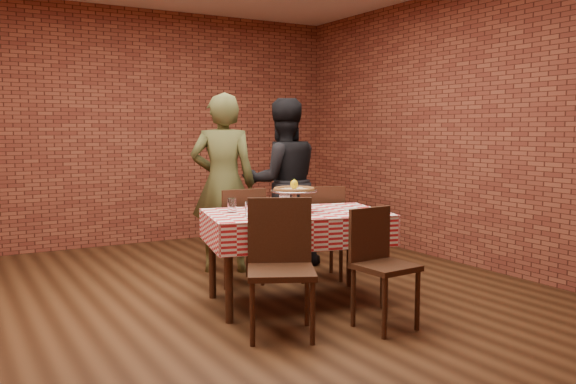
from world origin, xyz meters
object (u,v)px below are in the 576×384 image
object	(u,v)px
water_glass_left	(250,209)
chair_near_left	(281,269)
diner_olive	(223,183)
diner_black	(283,182)
condiment_caddy	(285,199)
table	(296,258)
pizza	(294,190)
chair_near_right	(386,270)
chair_far_left	(237,236)
chair_far_right	(318,232)
water_glass_right	(232,205)
pizza_stand	(294,201)

from	to	relation	value
water_glass_left	chair_near_left	distance (m)	0.70
water_glass_left	diner_olive	bearing A→B (deg)	74.34
diner_black	condiment_caddy	bearing A→B (deg)	74.06
table	pizza	world-z (taller)	pizza
condiment_caddy	chair_near_right	bearing A→B (deg)	-50.31
chair_far_left	chair_far_right	xyz separation A→B (m)	(0.75, -0.22, 0.00)
condiment_caddy	water_glass_right	bearing A→B (deg)	-138.41
water_glass_left	chair_near_left	xyz separation A→B (m)	(-0.06, -0.60, -0.34)
chair_far_left	chair_near_left	bearing A→B (deg)	80.56
pizza	chair_far_right	bearing A→B (deg)	43.92
pizza	chair_near_left	size ratio (longest dim) A/B	0.36
water_glass_left	chair_far_right	world-z (taller)	chair_far_right
condiment_caddy	diner_olive	size ratio (longest dim) A/B	0.07
condiment_caddy	table	bearing A→B (deg)	-71.70
chair_far_right	table	bearing A→B (deg)	64.94
diner_black	chair_near_left	bearing A→B (deg)	72.75
chair_far_right	diner_olive	bearing A→B (deg)	-27.51
table	water_glass_right	world-z (taller)	water_glass_right
water_glass_left	water_glass_right	xyz separation A→B (m)	(-0.03, 0.26, 0.00)
chair_near_left	chair_far_left	size ratio (longest dim) A/B	1.05
pizza	water_glass_right	size ratio (longest dim) A/B	2.96
chair_near_left	chair_near_right	xyz separation A→B (m)	(0.72, -0.24, -0.04)
chair_near_right	diner_olive	xyz separation A→B (m)	(-0.28, 2.19, 0.46)
pizza_stand	chair_far_left	xyz separation A→B (m)	(-0.13, 0.81, -0.40)
chair_far_left	diner_black	size ratio (longest dim) A/B	0.51
table	diner_black	distance (m)	1.51
pizza_stand	pizza	xyz separation A→B (m)	(0.00, 0.00, 0.09)
condiment_caddy	chair_far_left	size ratio (longest dim) A/B	0.15
water_glass_right	diner_olive	distance (m)	1.16
condiment_caddy	chair_near_left	distance (m)	1.17
pizza_stand	diner_black	distance (m)	1.42
chair_far_right	chair_far_left	bearing A→B (deg)	3.94
pizza_stand	chair_near_right	bearing A→B (deg)	-74.94
table	water_glass_left	distance (m)	0.62
chair_far_left	chair_far_right	size ratio (longest dim) A/B	0.99
chair_near_right	chair_far_right	bearing A→B (deg)	70.98
water_glass_right	diner_olive	world-z (taller)	diner_olive
table	diner_olive	world-z (taller)	diner_olive
table	diner_black	world-z (taller)	diner_black
water_glass_left	condiment_caddy	bearing A→B (deg)	34.04
pizza	chair_near_left	bearing A→B (deg)	-127.19
water_glass_right	water_glass_left	bearing A→B (deg)	-83.91
table	chair_near_left	size ratio (longest dim) A/B	1.51
pizza_stand	water_glass_right	world-z (taller)	pizza_stand
water_glass_left	chair_near_left	bearing A→B (deg)	-95.87
pizza_stand	water_glass_right	xyz separation A→B (m)	(-0.45, 0.23, -0.03)
condiment_caddy	diner_olive	distance (m)	1.01
condiment_caddy	diner_olive	bearing A→B (deg)	130.63
pizza_stand	chair_near_right	size ratio (longest dim) A/B	0.45
water_glass_right	pizza	bearing A→B (deg)	-27.17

